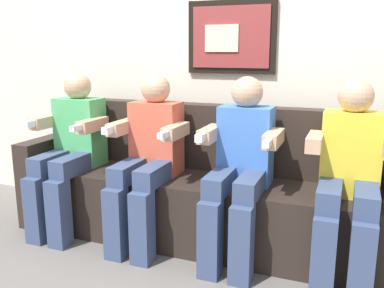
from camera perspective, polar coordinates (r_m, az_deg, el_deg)
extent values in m
plane|color=#66605B|center=(2.67, -1.21, -15.52)|extent=(6.48, 6.48, 0.00)
cube|color=silver|center=(3.07, 4.28, 13.39)|extent=(4.98, 0.05, 2.60)
cube|color=black|center=(3.01, 5.40, 14.34)|extent=(0.63, 0.03, 0.50)
cube|color=maroon|center=(3.00, 5.32, 14.35)|extent=(0.55, 0.02, 0.42)
cube|color=beige|center=(3.01, 4.09, 14.21)|extent=(0.24, 0.02, 0.18)
cube|color=#2D231E|center=(2.82, 1.04, -8.87)|extent=(2.30, 0.58, 0.45)
cube|color=#2D231E|center=(2.89, 2.59, 0.98)|extent=(2.30, 0.14, 0.45)
cube|color=#2D231E|center=(3.39, -18.78, -4.31)|extent=(0.14, 0.58, 0.62)
cube|color=#4CB266|center=(3.10, -15.03, 1.66)|extent=(0.32, 0.20, 0.48)
sphere|color=tan|center=(3.06, -15.38, 7.65)|extent=(0.19, 0.19, 0.19)
cube|color=#38476B|center=(3.04, -18.41, -2.26)|extent=(0.12, 0.40, 0.12)
cube|color=#38476B|center=(2.93, -15.69, -2.62)|extent=(0.12, 0.40, 0.12)
cube|color=#38476B|center=(2.98, -20.48, -8.45)|extent=(0.12, 0.12, 0.45)
cube|color=#38476B|center=(2.87, -17.75, -9.07)|extent=(0.12, 0.12, 0.45)
cube|color=tan|center=(3.11, -19.24, 2.91)|extent=(0.08, 0.28, 0.08)
cube|color=tan|center=(2.88, -13.46, 2.54)|extent=(0.08, 0.28, 0.08)
cube|color=white|center=(2.75, -15.35, 2.18)|extent=(0.04, 0.13, 0.04)
cube|color=white|center=(2.99, -21.22, 2.59)|extent=(0.04, 0.10, 0.04)
cube|color=#D8593F|center=(2.79, -4.86, 0.84)|extent=(0.32, 0.20, 0.48)
sphere|color=tan|center=(2.74, -4.99, 7.51)|extent=(0.19, 0.19, 0.19)
cube|color=#38476B|center=(2.70, -8.37, -3.57)|extent=(0.12, 0.40, 0.12)
cube|color=#38476B|center=(2.62, -4.94, -3.99)|extent=(0.12, 0.40, 0.12)
cube|color=#38476B|center=(2.64, -10.34, -10.64)|extent=(0.12, 0.12, 0.45)
cube|color=#38476B|center=(2.55, -6.82, -11.33)|extent=(0.12, 0.12, 0.45)
cube|color=tan|center=(2.76, -9.54, 2.28)|extent=(0.08, 0.28, 0.08)
cube|color=tan|center=(2.59, -2.28, 1.76)|extent=(0.08, 0.28, 0.08)
cube|color=white|center=(2.44, -3.78, 1.32)|extent=(0.04, 0.13, 0.04)
cube|color=white|center=(2.63, -11.32, 1.89)|extent=(0.04, 0.10, 0.04)
cube|color=#3F72CC|center=(2.59, 7.35, -0.16)|extent=(0.32, 0.20, 0.48)
sphere|color=tan|center=(2.53, 7.56, 7.03)|extent=(0.19, 0.19, 0.19)
cube|color=#38476B|center=(2.47, 4.07, -5.03)|extent=(0.12, 0.40, 0.12)
cube|color=#38476B|center=(2.43, 8.15, -5.47)|extent=(0.12, 0.40, 0.12)
cube|color=#38476B|center=(2.40, 2.50, -12.91)|extent=(0.12, 0.12, 0.45)
cube|color=#38476B|center=(2.35, 6.77, -13.52)|extent=(0.12, 0.12, 0.45)
cube|color=tan|center=(2.51, 2.52, 1.40)|extent=(0.08, 0.28, 0.08)
cube|color=tan|center=(2.42, 11.08, 0.73)|extent=(0.08, 0.28, 0.08)
cube|color=white|center=(2.26, 10.36, 0.20)|extent=(0.04, 0.13, 0.04)
cube|color=white|center=(2.36, 1.27, 0.93)|extent=(0.04, 0.10, 0.04)
cube|color=yellow|center=(2.52, 20.92, -1.27)|extent=(0.32, 0.20, 0.48)
sphere|color=tan|center=(2.46, 21.52, 6.10)|extent=(0.19, 0.19, 0.19)
cube|color=#38476B|center=(2.37, 18.33, -6.42)|extent=(0.12, 0.40, 0.12)
cube|color=#38476B|center=(2.38, 22.69, -6.76)|extent=(0.12, 0.40, 0.12)
cube|color=#38476B|center=(2.30, 17.52, -14.72)|extent=(0.12, 0.12, 0.45)
cube|color=#38476B|center=(2.30, 22.15, -15.09)|extent=(0.12, 0.12, 0.45)
cube|color=tan|center=(2.39, 16.48, 0.31)|extent=(0.08, 0.28, 0.08)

